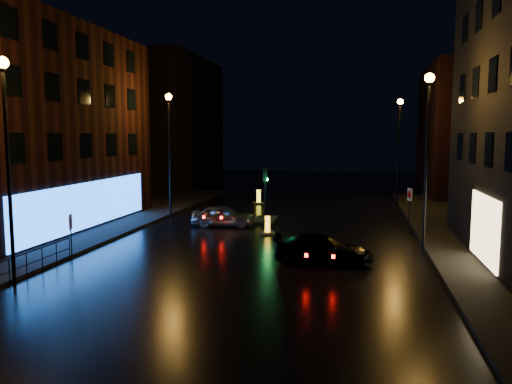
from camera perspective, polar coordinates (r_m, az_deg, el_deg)
ground at (r=19.41m, az=-3.03°, el=-10.20°), size 120.00×120.00×0.00m
pavement_left at (r=32.48m, az=-23.90°, el=-3.83°), size 12.00×44.00×0.15m
building_left at (r=32.92m, az=-26.52°, el=6.55°), size 10.00×18.00×12.00m
building_far_left at (r=56.91m, az=-9.91°, el=7.81°), size 8.00×16.00×14.00m
building_far_right at (r=51.05m, az=23.31°, el=6.43°), size 8.00×14.00×12.00m
street_lamp_lnear at (r=20.29m, az=-26.63°, el=5.78°), size 0.44×0.44×8.37m
street_lamp_lfar at (r=34.35m, az=-9.88°, el=6.36°), size 0.44×0.44×8.37m
street_lamp_rnear at (r=24.19m, az=19.00°, el=6.11°), size 0.44×0.44×8.37m
street_lamp_rfar at (r=40.11m, az=16.05°, el=6.21°), size 0.44×0.44×8.37m
traffic_signal at (r=32.92m, az=1.06°, el=-2.38°), size 1.40×2.40×3.45m
guard_railing at (r=21.75m, az=-24.77°, el=-6.95°), size 0.05×6.04×1.00m
silver_hatchback at (r=30.82m, az=-3.79°, el=-2.73°), size 3.93×1.83×1.30m
dark_sedan at (r=22.07m, az=7.72°, el=-6.53°), size 4.43×2.07×1.25m
bollard_near at (r=28.45m, az=1.32°, el=-4.36°), size 1.11×1.35×1.02m
bollard_far at (r=41.00m, az=0.30°, el=-0.99°), size 1.25×1.51×1.13m
road_sign_left at (r=23.98m, az=-20.41°, el=-3.63°), size 0.21×0.48×2.05m
road_sign_right at (r=32.08m, az=17.16°, el=-0.63°), size 0.25×0.55×2.35m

